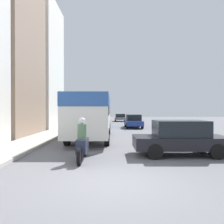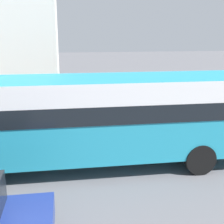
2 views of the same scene
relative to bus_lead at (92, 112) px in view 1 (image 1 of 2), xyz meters
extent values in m
plane|color=slate|center=(1.55, -9.35, -1.92)|extent=(120.00, 120.00, 0.00)
cube|color=silver|center=(-7.69, 8.82, 4.96)|extent=(6.09, 6.58, 13.76)
cube|color=silver|center=(0.00, 0.00, -0.20)|extent=(2.47, 9.40, 2.44)
cube|color=#2D569E|center=(0.00, 0.00, 0.66)|extent=(2.50, 9.45, 0.73)
cube|color=black|center=(0.00, 0.00, 0.11)|extent=(2.52, 9.02, 0.54)
cylinder|color=black|center=(-1.14, 2.91, -1.42)|extent=(0.28, 1.00, 1.00)
cylinder|color=black|center=(1.14, 2.91, -1.42)|extent=(0.28, 1.00, 1.00)
cylinder|color=black|center=(-1.14, -2.91, -1.42)|extent=(0.28, 1.00, 1.00)
cylinder|color=black|center=(1.14, -2.91, -1.42)|extent=(0.28, 1.00, 1.00)
cube|color=teal|center=(-0.16, 13.22, -0.16)|extent=(2.45, 10.78, 2.52)
cube|color=white|center=(-0.16, 13.22, 0.72)|extent=(2.48, 10.83, 0.75)
cube|color=black|center=(-0.16, 13.22, 0.15)|extent=(2.50, 10.35, 0.55)
cylinder|color=black|center=(-1.29, 16.57, -1.42)|extent=(0.28, 1.00, 1.00)
cylinder|color=black|center=(0.96, 16.57, -1.42)|extent=(0.28, 1.00, 1.00)
cylinder|color=black|center=(-1.29, 9.88, -1.42)|extent=(0.28, 1.00, 1.00)
cylinder|color=black|center=(0.96, 9.88, -1.42)|extent=(0.28, 1.00, 1.00)
cube|color=#EA5B23|center=(-0.39, 25.94, -0.24)|extent=(2.41, 9.17, 2.35)
cube|color=white|center=(-0.39, 25.94, 0.58)|extent=(2.44, 9.22, 0.71)
cube|color=black|center=(-0.39, 25.94, 0.05)|extent=(2.46, 8.81, 0.52)
cylinder|color=black|center=(-1.50, 28.79, -1.42)|extent=(0.28, 1.00, 1.00)
cylinder|color=black|center=(0.72, 28.79, -1.42)|extent=(0.28, 1.00, 1.00)
cylinder|color=black|center=(-1.50, 23.10, -1.42)|extent=(0.28, 1.00, 1.00)
cylinder|color=black|center=(0.72, 23.10, -1.42)|extent=(0.28, 1.00, 1.00)
cube|color=#1E2338|center=(0.23, -6.61, -1.32)|extent=(0.38, 1.10, 0.55)
cylinder|color=black|center=(0.23, -5.81, -1.60)|extent=(0.10, 0.64, 0.64)
cylinder|color=black|center=(0.23, -7.41, -1.60)|extent=(0.12, 0.64, 0.64)
cylinder|color=#4C6B4C|center=(0.23, -6.71, -0.75)|extent=(0.36, 0.36, 0.60)
sphere|color=silver|center=(0.23, -6.71, -0.32)|extent=(0.26, 0.26, 0.26)
cube|color=slate|center=(2.90, 24.09, -1.39)|extent=(1.88, 3.91, 0.42)
cube|color=black|center=(2.90, 24.09, -0.87)|extent=(1.65, 2.15, 0.61)
cylinder|color=black|center=(3.77, 22.88, -1.60)|extent=(0.22, 0.64, 0.64)
cylinder|color=black|center=(2.04, 22.88, -1.60)|extent=(0.22, 0.64, 0.64)
cylinder|color=black|center=(3.77, 25.31, -1.60)|extent=(0.22, 0.64, 0.64)
cylinder|color=black|center=(2.04, 25.31, -1.60)|extent=(0.22, 0.64, 0.64)
cube|color=navy|center=(3.89, 9.76, -1.34)|extent=(1.82, 4.58, 0.52)
cube|color=black|center=(3.89, 9.76, -0.74)|extent=(1.60, 2.52, 0.69)
cylinder|color=black|center=(4.72, 8.34, -1.60)|extent=(0.22, 0.64, 0.64)
cylinder|color=black|center=(3.05, 8.34, -1.60)|extent=(0.22, 0.64, 0.64)
cylinder|color=black|center=(4.72, 11.18, -1.60)|extent=(0.22, 0.64, 0.64)
cylinder|color=black|center=(3.05, 11.18, -1.60)|extent=(0.22, 0.64, 0.64)
cube|color=black|center=(4.47, -5.62, -1.33)|extent=(4.12, 1.79, 0.54)
cube|color=black|center=(4.47, -5.62, -0.71)|extent=(2.27, 1.57, 0.70)
cylinder|color=black|center=(3.19, -6.45, -1.60)|extent=(0.64, 0.22, 0.64)
cylinder|color=black|center=(3.19, -4.80, -1.60)|extent=(0.64, 0.22, 0.64)
cylinder|color=black|center=(5.75, -6.45, -1.60)|extent=(0.64, 0.22, 0.64)
cylinder|color=black|center=(5.75, -4.80, -1.60)|extent=(0.64, 0.22, 0.64)
cylinder|color=#232838|center=(-3.35, 25.09, -1.38)|extent=(0.29, 0.29, 0.78)
cylinder|color=#4C6B4C|center=(-3.35, 25.09, -0.67)|extent=(0.36, 0.36, 0.65)
sphere|color=tan|center=(-3.35, 25.09, -0.24)|extent=(0.21, 0.21, 0.21)
camera|label=1|loc=(1.42, -15.38, 0.11)|focal=35.00mm
camera|label=2|loc=(9.65, 12.37, 2.54)|focal=50.00mm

